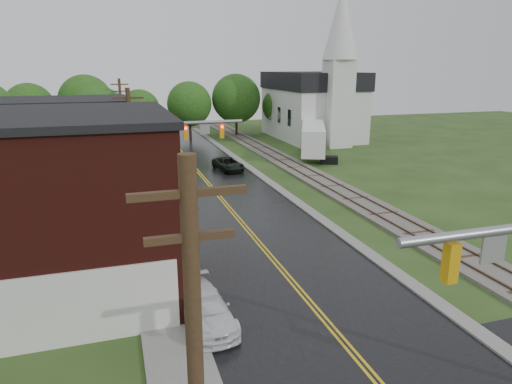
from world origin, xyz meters
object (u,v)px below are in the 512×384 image
traffic_signal_far (176,140)px  utility_pole_b (133,159)px  pickup_white (205,308)px  utility_pole_c (122,120)px  tree_left_c (45,130)px  tree_left_e (102,118)px  brick_building (8,209)px  church (316,98)px  semi_trailer (313,138)px  suv_dark (228,164)px

traffic_signal_far → utility_pole_b: (-3.33, -5.00, -0.25)m
pickup_white → utility_pole_c: bearing=88.6°
utility_pole_b → utility_pole_c: (0.00, 22.00, 0.00)m
tree_left_c → tree_left_e: 7.82m
brick_building → utility_pole_b: bearing=50.9°
church → tree_left_e: bearing=-164.8°
utility_pole_c → semi_trailer: size_ratio=0.78×
utility_pole_c → tree_left_c: bearing=-149.8°
utility_pole_c → suv_dark: size_ratio=1.95×
brick_building → suv_dark: bearing=55.3°
utility_pole_b → semi_trailer: 28.92m
utility_pole_b → semi_trailer: (21.09, 19.63, -2.52)m
utility_pole_c → pickup_white: utility_pole_c is taller
church → utility_pole_b: 41.55m
semi_trailer → tree_left_e: bearing=169.6°
brick_building → utility_pole_c: (5.68, 29.00, 0.57)m
utility_pole_b → pickup_white: (2.00, -12.00, -4.05)m
tree_left_e → semi_trailer: (23.13, -4.26, -2.61)m
utility_pole_c → suv_dark: bearing=-33.7°
traffic_signal_far → semi_trailer: 23.17m
pickup_white → traffic_signal_far: bearing=80.7°
tree_left_c → semi_trailer: (28.13, 1.74, -2.31)m
tree_left_c → suv_dark: tree_left_c is taller
traffic_signal_far → suv_dark: size_ratio=1.59×
tree_left_e → tree_left_c: bearing=-129.8°
semi_trailer → church: bearing=64.7°
brick_building → semi_trailer: (26.77, 26.63, -1.95)m
utility_pole_c → utility_pole_b: bearing=-90.0°
utility_pole_c → tree_left_e: 2.79m
utility_pole_b → semi_trailer: utility_pole_b is taller
traffic_signal_far → semi_trailer: (17.76, 14.63, -2.77)m
brick_building → suv_dark: size_ratio=3.09×
brick_building → tree_left_c: (-1.36, 24.90, 0.36)m
utility_pole_c → pickup_white: bearing=-86.6°
utility_pole_b → tree_left_e: utility_pole_b is taller
utility_pole_c → semi_trailer: bearing=-6.4°
utility_pole_b → tree_left_c: size_ratio=1.18×
brick_building → semi_trailer: brick_building is taller
traffic_signal_far → tree_left_e: (-5.38, 18.90, -0.16)m
traffic_signal_far → tree_left_e: size_ratio=0.90×
church → utility_pole_c: church is taller
church → utility_pole_c: 28.54m
church → utility_pole_b: (-26.80, -31.74, -1.11)m
suv_dark → tree_left_e: bearing=137.0°
suv_dark → utility_pole_c: bearing=138.7°
pickup_white → semi_trailer: size_ratio=0.40×
tree_left_c → brick_building: bearing=-86.9°
tree_left_c → suv_dark: size_ratio=1.65×
utility_pole_c → suv_dark: (9.86, -6.57, -4.08)m
utility_pole_b → suv_dark: bearing=57.4°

